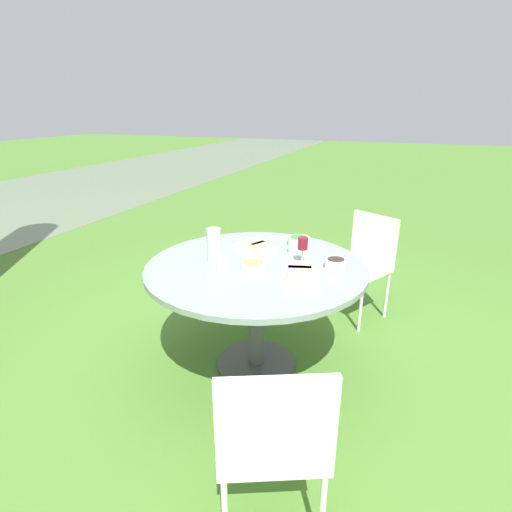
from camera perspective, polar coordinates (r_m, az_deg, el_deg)
ground_plane at (r=2.99m, az=0.00°, el=-15.10°), size 40.00×40.00×0.00m
dining_table at (r=2.66m, az=0.00°, el=-3.30°), size 1.45×1.45×0.77m
chair_near_left at (r=1.74m, az=2.39°, el=-24.22°), size 0.56×0.57×0.89m
chair_near_right at (r=3.55m, az=15.19°, el=-0.28°), size 0.58×0.59×0.89m
water_pitcher at (r=2.65m, az=-6.03°, el=1.54°), size 0.10×0.09×0.23m
wine_glass at (r=2.61m, az=6.69°, el=1.61°), size 0.07×0.07×0.18m
platter_bread_main at (r=2.89m, az=0.03°, el=1.37°), size 0.30×0.34×0.06m
platter_charcuterie at (r=2.42m, az=6.26°, el=-2.57°), size 0.40×0.31×0.07m
bowl_fries at (r=2.54m, az=-0.40°, el=-1.33°), size 0.16×0.16×0.05m
bowl_salad at (r=3.00m, az=6.14°, el=2.21°), size 0.17×0.17×0.06m
bowl_olives at (r=2.59m, az=11.30°, el=-1.02°), size 0.13×0.13×0.07m
cup_water_near at (r=2.53m, az=-4.85°, el=-0.91°), size 0.08×0.08×0.10m
cup_water_far at (r=2.82m, az=5.29°, el=1.23°), size 0.06×0.06×0.08m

